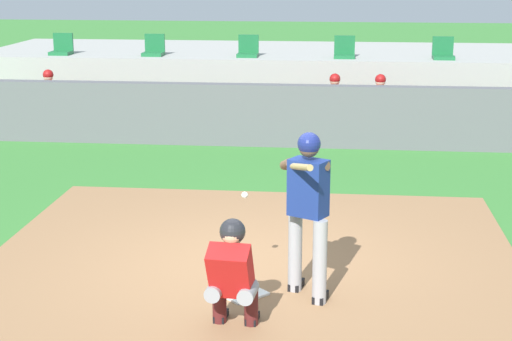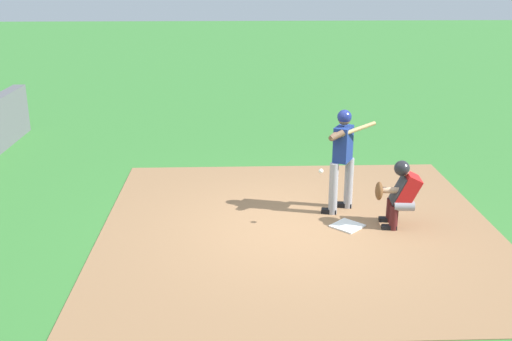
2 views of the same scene
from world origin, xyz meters
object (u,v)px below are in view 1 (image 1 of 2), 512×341
home_plate (242,293)px  stadium_seat_1 (154,49)px  dugout_player_1 (334,105)px  stadium_seat_0 (62,48)px  dugout_player_2 (380,106)px  batter_at_plate (307,205)px  stadium_seat_3 (344,52)px  catcher_crouched (232,270)px  stadium_seat_4 (443,53)px  dugout_player_0 (48,100)px  stadium_seat_2 (248,51)px

home_plate → stadium_seat_1: stadium_seat_1 is taller
dugout_player_1 → stadium_seat_0: (-6.31, 2.03, 0.86)m
dugout_player_2 → batter_at_plate: bearing=-97.8°
dugout_player_1 → stadium_seat_3: (0.19, 2.03, 0.86)m
batter_at_plate → stadium_seat_3: size_ratio=3.76×
batter_at_plate → dugout_player_2: bearing=82.2°
dugout_player_2 → stadium_seat_1: stadium_seat_1 is taller
catcher_crouched → dugout_player_1: 9.01m
home_plate → dugout_player_1: bearing=83.7°
home_plate → stadium_seat_4: 10.79m
dugout_player_1 → home_plate: bearing=-96.3°
batter_at_plate → dugout_player_2: batter_at_plate is taller
home_plate → catcher_crouched: size_ratio=0.26×
stadium_seat_0 → stadium_seat_4: (8.67, 0.00, 0.00)m
stadium_seat_0 → batter_at_plate: bearing=-59.0°
stadium_seat_1 → stadium_seat_4: bearing=0.0°
home_plate → stadium_seat_3: size_ratio=0.92×
home_plate → dugout_player_0: bearing=121.9°
dugout_player_0 → stadium_seat_0: 2.24m
dugout_player_2 → stadium_seat_3: bearing=109.6°
dugout_player_1 → stadium_seat_1: 4.70m
home_plate → stadium_seat_4: bearing=72.3°
home_plate → stadium_seat_4: (3.25, 10.18, 1.51)m
home_plate → batter_at_plate: batter_at_plate is taller
dugout_player_0 → stadium_seat_3: size_ratio=2.71×
stadium_seat_0 → stadium_seat_1: bearing=0.0°
dugout_player_1 → batter_at_plate: bearing=-91.5°
dugout_player_0 → stadium_seat_1: stadium_seat_1 is taller
stadium_seat_2 → stadium_seat_0: bearing=180.0°
batter_at_plate → catcher_crouched: size_ratio=1.08×
catcher_crouched → dugout_player_0: dugout_player_0 is taller
catcher_crouched → stadium_seat_4: bearing=73.6°
stadium_seat_2 → stadium_seat_3: bearing=0.0°
dugout_player_2 → stadium_seat_4: (1.44, 2.03, 0.86)m
dugout_player_0 → stadium_seat_2: 4.56m
stadium_seat_4 → dugout_player_2: bearing=-125.3°
stadium_seat_1 → home_plate: bearing=-72.3°
batter_at_plate → dugout_player_1: (0.21, 8.14, -0.36)m
catcher_crouched → stadium_seat_3: bearing=84.4°
catcher_crouched → dugout_player_2: dugout_player_2 is taller
stadium_seat_2 → stadium_seat_3: size_ratio=1.00×
stadium_seat_3 → dugout_player_2: bearing=-70.4°
dugout_player_1 → dugout_player_0: bearing=180.0°
batter_at_plate → stadium_seat_4: stadium_seat_4 is taller
dugout_player_2 → stadium_seat_0: 7.56m
stadium_seat_0 → stadium_seat_4: same height
home_plate → stadium_seat_2: bearing=96.1°
home_plate → stadium_seat_3: 10.35m
dugout_player_0 → stadium_seat_1: size_ratio=2.71×
stadium_seat_1 → stadium_seat_2: size_ratio=1.00×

